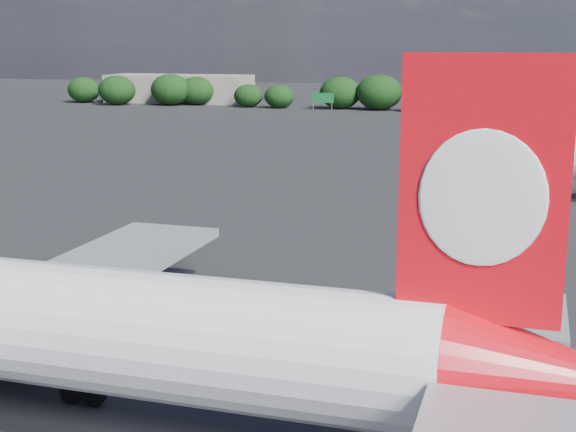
# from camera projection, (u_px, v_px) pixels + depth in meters

# --- Properties ---
(ground) EXTENTS (500.00, 500.00, 0.00)m
(ground) POSITION_uv_depth(u_px,v_px,m) (262.00, 191.00, 97.57)
(ground) COLOR black
(ground) RESTS_ON ground
(qantas_airliner) EXTENTS (53.73, 51.04, 17.56)m
(qantas_airliner) POSITION_uv_depth(u_px,v_px,m) (21.00, 324.00, 36.53)
(qantas_airliner) COLOR white
(qantas_airliner) RESTS_ON ground
(terminal_building) EXTENTS (42.00, 16.00, 8.00)m
(terminal_building) POSITION_uv_depth(u_px,v_px,m) (180.00, 89.00, 237.60)
(terminal_building) COLOR gray
(terminal_building) RESTS_ON ground
(highway_sign) EXTENTS (6.00, 0.30, 4.50)m
(highway_sign) POSITION_uv_depth(u_px,v_px,m) (323.00, 98.00, 210.93)
(highway_sign) COLOR #13612A
(highway_sign) RESTS_ON ground
(billboard_yellow) EXTENTS (5.00, 0.30, 5.50)m
(billboard_yellow) POSITION_uv_depth(u_px,v_px,m) (440.00, 96.00, 208.94)
(billboard_yellow) COLOR yellow
(billboard_yellow) RESTS_ON ground
(horizon_treeline) EXTENTS (204.70, 16.88, 9.32)m
(horizon_treeline) POSITION_uv_depth(u_px,v_px,m) (432.00, 95.00, 207.40)
(horizon_treeline) COLOR black
(horizon_treeline) RESTS_ON ground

